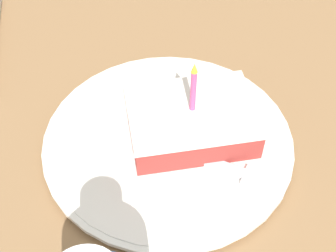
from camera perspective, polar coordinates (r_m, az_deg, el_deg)
ground_plane at (r=0.54m, az=-1.83°, el=-5.25°), size 2.40×2.40×0.04m
plate at (r=0.52m, az=0.00°, el=-1.85°), size 0.28×0.28×0.01m
cake_slice at (r=0.51m, az=2.88°, el=0.64°), size 0.10×0.14×0.10m
fork at (r=0.50m, az=6.48°, el=-4.88°), size 0.11×0.15×0.00m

